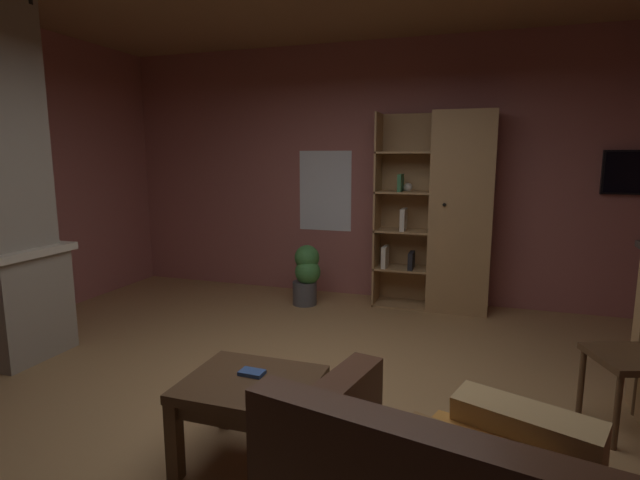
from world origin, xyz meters
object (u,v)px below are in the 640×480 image
(bookshelf_cabinet, at_px, (452,214))
(table_book_0, at_px, (252,373))
(coffee_table, at_px, (251,396))
(potted_floor_plant, at_px, (307,273))

(bookshelf_cabinet, relative_size, table_book_0, 15.72)
(coffee_table, xyz_separation_m, table_book_0, (-0.02, 0.06, 0.10))
(table_book_0, bearing_deg, potted_floor_plant, 103.74)
(bookshelf_cabinet, height_order, potted_floor_plant, bookshelf_cabinet)
(table_book_0, distance_m, potted_floor_plant, 2.80)
(coffee_table, bearing_deg, table_book_0, 109.27)
(potted_floor_plant, bearing_deg, coffee_table, -76.14)
(coffee_table, distance_m, table_book_0, 0.12)
(bookshelf_cabinet, relative_size, potted_floor_plant, 3.14)
(bookshelf_cabinet, distance_m, table_book_0, 3.20)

